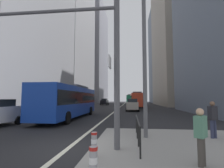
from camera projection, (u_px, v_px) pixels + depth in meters
name	position (u px, v px, depth m)	size (l,w,h in m)	color
ground_plane	(115.00, 111.00, 26.57)	(160.00, 160.00, 0.00)	black
lane_centre_line	(119.00, 108.00, 36.48)	(0.20, 80.00, 0.01)	beige
office_tower_left_mid	(71.00, 37.00, 53.12)	(10.36, 22.40, 42.43)	#9E9EA3
office_tower_left_far	(91.00, 55.00, 79.78)	(12.73, 25.76, 44.90)	gray
office_tower_right_mid	(179.00, 38.00, 50.91)	(13.05, 25.67, 40.13)	gray
office_tower_right_far	(163.00, 56.00, 77.44)	(10.81, 18.02, 42.19)	slate
city_bus_blue_oncoming	(70.00, 100.00, 17.24)	(2.70, 11.77, 3.40)	#14389E
city_bus_red_receding	(136.00, 99.00, 38.73)	(2.90, 11.41, 3.40)	red
city_bus_red_distant	(130.00, 99.00, 61.99)	(2.77, 10.91, 3.40)	#198456
car_oncoming_mid	(105.00, 102.00, 50.14)	(2.12, 4.26, 1.94)	black
car_receding_near	(133.00, 102.00, 51.03)	(2.16, 4.41, 1.94)	maroon
car_receding_far	(133.00, 105.00, 27.20)	(2.10, 4.34, 1.94)	#B2A899
traffic_signal_gantry	(65.00, 45.00, 6.76)	(6.16, 0.65, 6.00)	#515156
street_lamp_post	(144.00, 33.00, 8.55)	(5.50, 0.32, 8.00)	#56565B
bollard_left	(93.00, 162.00, 3.78)	(0.20, 0.20, 0.78)	#99999E
bollard_right	(94.00, 143.00, 5.50)	(0.20, 0.20, 0.76)	#99999E
pedestrian_railing	(138.00, 125.00, 7.26)	(0.06, 4.06, 0.98)	black
pedestrian_waiting	(213.00, 118.00, 8.01)	(0.44, 0.37, 1.72)	#2D334C
pedestrian_walking	(201.00, 134.00, 4.73)	(0.43, 0.44, 1.58)	#423D38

